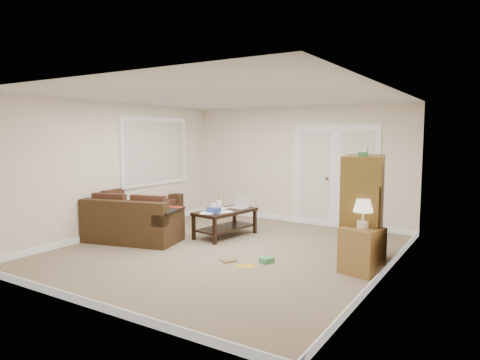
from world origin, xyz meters
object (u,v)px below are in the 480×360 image
Objects in this scene: tv_armoire at (363,209)px; coffee_table at (226,222)px; sectional_sofa at (139,218)px; side_cabinet at (362,246)px.

coffee_table is at bearing 162.37° from tv_armoire.
coffee_table is at bearing 9.07° from sectional_sofa.
sectional_sofa is at bearing 174.00° from tv_armoire.
coffee_table is 1.26× the size of side_cabinet.
side_cabinet is at bearing -7.83° from coffee_table.
sectional_sofa is 4.25m from tv_armoire.
tv_armoire is (2.62, -0.30, 0.53)m from coffee_table.
sectional_sofa is at bearing -148.76° from coffee_table.
side_cabinet is (2.77, -0.78, 0.10)m from coffee_table.
tv_armoire reaches higher than sectional_sofa.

